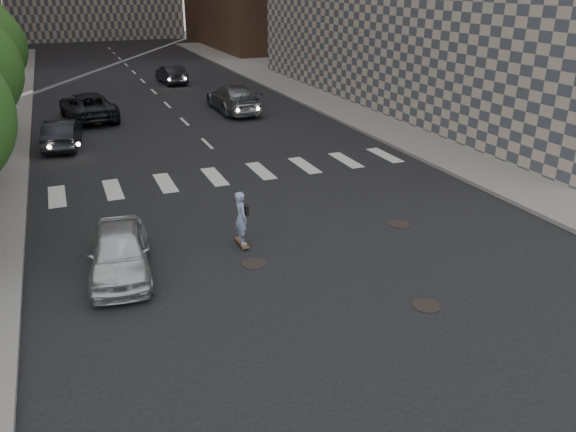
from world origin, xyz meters
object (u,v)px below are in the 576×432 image
(traffic_car_b, at_px, (233,98))
(traffic_car_d, at_px, (236,100))
(skateboarder, at_px, (241,218))
(traffic_car_c, at_px, (88,106))
(traffic_car_e, at_px, (171,74))
(silver_sedan, at_px, (120,252))
(traffic_car_a, at_px, (62,134))

(traffic_car_b, relative_size, traffic_car_d, 1.19)
(skateboarder, xyz_separation_m, traffic_car_c, (-3.00, 19.06, -0.13))
(traffic_car_e, bearing_deg, silver_sedan, 71.03)
(traffic_car_b, bearing_deg, skateboarder, 73.69)
(traffic_car_c, bearing_deg, skateboarder, 92.59)
(skateboarder, xyz_separation_m, traffic_car_b, (5.32, 18.15, -0.10))
(silver_sedan, height_order, traffic_car_c, traffic_car_c)
(traffic_car_b, bearing_deg, traffic_car_e, -82.59)
(traffic_car_a, distance_m, traffic_car_d, 10.69)
(traffic_car_b, bearing_deg, traffic_car_a, 25.26)
(silver_sedan, xyz_separation_m, traffic_car_a, (-1.00, 13.96, 0.01))
(traffic_car_a, bearing_deg, silver_sedan, 101.81)
(skateboarder, bearing_deg, traffic_car_e, 83.26)
(traffic_car_c, bearing_deg, traffic_car_e, -129.56)
(skateboarder, distance_m, traffic_car_a, 14.24)
(traffic_car_a, bearing_deg, traffic_car_d, -150.08)
(traffic_car_b, distance_m, traffic_car_e, 11.47)
(skateboarder, relative_size, traffic_car_a, 0.42)
(skateboarder, distance_m, traffic_car_b, 18.91)
(silver_sedan, xyz_separation_m, traffic_car_e, (7.42, 30.00, 0.03))
(skateboarder, distance_m, silver_sedan, 3.61)
(traffic_car_b, xyz_separation_m, traffic_car_c, (-8.32, 0.92, -0.03))
(skateboarder, xyz_separation_m, traffic_car_e, (3.85, 29.53, -0.21))
(silver_sedan, bearing_deg, traffic_car_b, 71.48)
(silver_sedan, distance_m, traffic_car_a, 14.00)
(traffic_car_a, height_order, traffic_car_d, traffic_car_d)
(silver_sedan, height_order, traffic_car_e, traffic_car_e)
(skateboarder, relative_size, silver_sedan, 0.44)
(traffic_car_c, relative_size, traffic_car_d, 1.19)
(traffic_car_b, height_order, traffic_car_d, traffic_car_b)
(skateboarder, xyz_separation_m, silver_sedan, (-3.57, -0.47, -0.24))
(skateboarder, height_order, silver_sedan, skateboarder)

